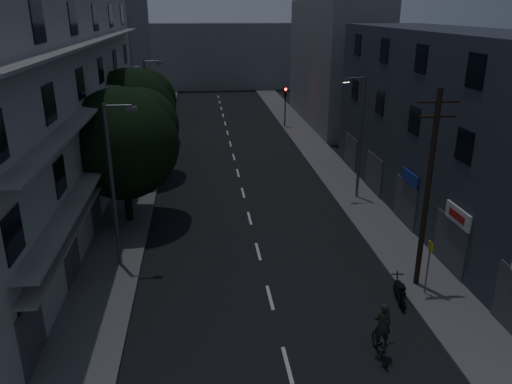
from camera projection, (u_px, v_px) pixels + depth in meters
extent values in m
plane|color=black|center=(237.00, 171.00, 39.47)|extent=(160.00, 160.00, 0.00)
cube|color=#565659|center=(141.00, 174.00, 38.65)|extent=(3.00, 90.00, 0.15)
cube|color=#565659|center=(330.00, 167.00, 40.25)|extent=(3.00, 90.00, 0.15)
cube|color=beige|center=(287.00, 365.00, 18.04)|extent=(0.15, 2.00, 0.01)
cube|color=beige|center=(270.00, 297.00, 22.23)|extent=(0.15, 2.00, 0.01)
cube|color=beige|center=(258.00, 251.00, 26.42)|extent=(0.15, 2.00, 0.01)
cube|color=beige|center=(250.00, 218.00, 30.62)|extent=(0.15, 2.00, 0.01)
cube|color=beige|center=(243.00, 193.00, 34.81)|extent=(0.15, 2.00, 0.01)
cube|color=beige|center=(238.00, 173.00, 39.01)|extent=(0.15, 2.00, 0.01)
cube|color=beige|center=(234.00, 157.00, 43.20)|extent=(0.15, 2.00, 0.01)
cube|color=beige|center=(230.00, 144.00, 47.39)|extent=(0.15, 2.00, 0.01)
cube|color=beige|center=(228.00, 133.00, 51.59)|extent=(0.15, 2.00, 0.01)
cube|color=beige|center=(225.00, 123.00, 55.78)|extent=(0.15, 2.00, 0.01)
cube|color=beige|center=(223.00, 115.00, 59.98)|extent=(0.15, 2.00, 0.01)
cube|color=beige|center=(221.00, 108.00, 64.17)|extent=(0.15, 2.00, 0.01)
cube|color=beige|center=(220.00, 102.00, 68.36)|extent=(0.15, 2.00, 0.01)
cube|color=beige|center=(218.00, 97.00, 72.56)|extent=(0.15, 2.00, 0.01)
cube|color=#ABABA6|center=(41.00, 101.00, 29.25)|extent=(6.00, 36.00, 14.00)
cube|color=black|center=(29.00, 318.00, 17.32)|extent=(0.06, 1.60, 1.60)
cube|color=black|center=(70.00, 242.00, 22.91)|extent=(0.06, 1.60, 1.60)
cube|color=black|center=(94.00, 197.00, 28.50)|extent=(0.06, 1.60, 1.60)
cube|color=black|center=(111.00, 166.00, 34.10)|extent=(0.06, 1.60, 1.60)
cube|color=black|center=(123.00, 143.00, 39.69)|extent=(0.06, 1.60, 1.60)
cube|color=black|center=(132.00, 127.00, 45.28)|extent=(0.06, 1.60, 1.60)
cube|color=black|center=(13.00, 235.00, 16.21)|extent=(0.06, 1.60, 1.60)
cube|color=black|center=(60.00, 177.00, 21.80)|extent=(0.06, 1.60, 1.60)
cube|color=black|center=(88.00, 142.00, 27.40)|extent=(0.06, 1.60, 1.60)
cube|color=black|center=(106.00, 119.00, 32.99)|extent=(0.06, 1.60, 1.60)
cube|color=black|center=(119.00, 103.00, 38.58)|extent=(0.06, 1.60, 1.60)
cube|color=black|center=(129.00, 91.00, 44.17)|extent=(0.06, 1.60, 1.60)
cube|color=black|center=(50.00, 103.00, 20.70)|extent=(0.06, 1.60, 1.60)
cube|color=black|center=(81.00, 83.00, 26.29)|extent=(0.06, 1.60, 1.60)
cube|color=black|center=(101.00, 70.00, 31.88)|extent=(0.06, 1.60, 1.60)
cube|color=black|center=(115.00, 61.00, 37.47)|extent=(0.06, 1.60, 1.60)
cube|color=black|center=(125.00, 54.00, 43.06)|extent=(0.06, 1.60, 1.60)
cube|color=black|center=(38.00, 22.00, 19.59)|extent=(0.06, 1.60, 1.60)
cube|color=black|center=(73.00, 19.00, 25.18)|extent=(0.06, 1.60, 1.60)
cube|color=black|center=(95.00, 17.00, 30.77)|extent=(0.06, 1.60, 1.60)
cube|color=black|center=(111.00, 16.00, 36.36)|extent=(0.06, 1.60, 1.60)
cube|color=black|center=(122.00, 15.00, 41.96)|extent=(0.06, 1.60, 1.60)
cube|color=gray|center=(108.00, 149.00, 30.66)|extent=(1.00, 32.40, 0.12)
cube|color=gray|center=(102.00, 96.00, 29.55)|extent=(1.00, 32.40, 0.12)
cube|color=gray|center=(96.00, 40.00, 28.44)|extent=(1.00, 32.40, 0.12)
cube|color=gray|center=(108.00, 163.00, 30.96)|extent=(0.80, 32.40, 0.12)
cube|color=#424247|center=(32.00, 333.00, 17.53)|extent=(0.06, 2.40, 2.40)
cube|color=#424247|center=(71.00, 254.00, 23.12)|extent=(0.06, 2.40, 2.40)
cube|color=#424247|center=(96.00, 206.00, 28.71)|extent=(0.06, 2.40, 2.40)
cube|color=#424247|center=(112.00, 174.00, 34.31)|extent=(0.06, 2.40, 2.40)
cube|color=#424247|center=(124.00, 151.00, 39.90)|extent=(0.06, 2.40, 2.40)
cube|color=#424247|center=(132.00, 133.00, 45.49)|extent=(0.06, 2.40, 2.40)
cube|color=#2C313C|center=(460.00, 131.00, 28.59)|extent=(6.00, 28.00, 11.00)
cube|color=black|center=(464.00, 146.00, 22.40)|extent=(0.06, 1.40, 1.50)
cube|color=black|center=(414.00, 120.00, 27.53)|extent=(0.06, 1.40, 1.50)
cube|color=black|center=(380.00, 103.00, 32.65)|extent=(0.06, 1.40, 1.50)
cube|color=black|center=(355.00, 90.00, 37.78)|extent=(0.06, 1.40, 1.50)
cube|color=black|center=(476.00, 71.00, 21.26)|extent=(0.06, 1.40, 1.50)
cube|color=black|center=(421.00, 59.00, 26.39)|extent=(0.06, 1.40, 1.50)
cube|color=black|center=(384.00, 51.00, 31.51)|extent=(0.06, 1.40, 1.50)
cube|color=black|center=(358.00, 45.00, 36.64)|extent=(0.06, 1.40, 1.50)
cube|color=#424247|center=(449.00, 244.00, 24.10)|extent=(0.06, 3.00, 2.60)
cube|color=#424247|center=(405.00, 203.00, 29.22)|extent=(0.06, 3.00, 2.60)
cube|color=#424247|center=(374.00, 174.00, 34.35)|extent=(0.06, 3.00, 2.60)
cube|color=#424247|center=(350.00, 152.00, 39.48)|extent=(0.06, 3.00, 2.60)
cube|color=silver|center=(458.00, 216.00, 23.04)|extent=(0.12, 2.20, 0.80)
cube|color=#B21414|center=(456.00, 216.00, 23.03)|extent=(0.02, 1.40, 0.36)
cube|color=navy|center=(410.00, 178.00, 28.16)|extent=(0.12, 2.00, 0.70)
cube|color=slate|center=(116.00, 47.00, 56.86)|extent=(6.00, 20.00, 16.00)
cube|color=slate|center=(334.00, 63.00, 54.34)|extent=(6.00, 20.00, 13.00)
cube|color=slate|center=(215.00, 56.00, 79.68)|extent=(24.00, 8.00, 10.00)
cylinder|color=black|center=(127.00, 186.00, 29.32)|extent=(0.44, 0.44, 4.28)
sphere|color=black|center=(123.00, 144.00, 28.43)|extent=(6.42, 6.42, 6.42)
sphere|color=black|center=(140.00, 126.00, 29.00)|extent=(4.49, 4.49, 4.49)
sphere|color=black|center=(106.00, 139.00, 27.58)|extent=(4.17, 4.17, 4.17)
cylinder|color=black|center=(134.00, 148.00, 37.21)|extent=(0.44, 0.44, 4.33)
sphere|color=black|center=(131.00, 113.00, 36.31)|extent=(6.52, 6.52, 6.52)
sphere|color=black|center=(145.00, 100.00, 36.90)|extent=(4.56, 4.56, 4.56)
sphere|color=black|center=(118.00, 109.00, 35.45)|extent=(4.24, 4.24, 4.24)
cylinder|color=black|center=(148.00, 125.00, 46.61)|extent=(0.44, 0.44, 3.49)
sphere|color=black|center=(146.00, 102.00, 45.89)|extent=(5.21, 5.21, 5.21)
sphere|color=black|center=(155.00, 94.00, 46.35)|extent=(3.65, 3.65, 3.65)
sphere|color=black|center=(138.00, 99.00, 45.20)|extent=(3.39, 3.39, 3.39)
cylinder|color=black|center=(285.00, 111.00, 53.26)|extent=(0.12, 0.12, 3.20)
cube|color=black|center=(285.00, 92.00, 52.55)|extent=(0.28, 0.22, 0.90)
sphere|color=#FF0C05|center=(286.00, 89.00, 52.29)|extent=(0.22, 0.22, 0.22)
sphere|color=#3F330C|center=(286.00, 92.00, 52.40)|extent=(0.22, 0.22, 0.22)
sphere|color=black|center=(286.00, 95.00, 52.50)|extent=(0.22, 0.22, 0.22)
cylinder|color=black|center=(166.00, 115.00, 51.67)|extent=(0.12, 0.12, 3.20)
cube|color=black|center=(165.00, 95.00, 50.96)|extent=(0.28, 0.22, 0.90)
sphere|color=black|center=(164.00, 92.00, 50.71)|extent=(0.22, 0.22, 0.22)
sphere|color=#3F330C|center=(165.00, 95.00, 50.81)|extent=(0.22, 0.22, 0.22)
sphere|color=#0CFF26|center=(165.00, 98.00, 50.91)|extent=(0.22, 0.22, 0.22)
cylinder|color=#5A5E62|center=(113.00, 189.00, 23.44)|extent=(0.18, 0.18, 8.00)
cylinder|color=#5A5E62|center=(118.00, 106.00, 22.15)|extent=(1.20, 0.10, 0.10)
cube|color=#5A5E62|center=(132.00, 109.00, 22.26)|extent=(0.45, 0.25, 0.18)
cube|color=#4C4C4C|center=(132.00, 111.00, 22.30)|extent=(0.35, 0.18, 0.04)
cylinder|color=#5B5C63|center=(361.00, 139.00, 32.37)|extent=(0.18, 0.18, 8.00)
cylinder|color=#5B5C63|center=(356.00, 78.00, 30.96)|extent=(1.20, 0.10, 0.10)
cube|color=#5B5C63|center=(346.00, 80.00, 30.95)|extent=(0.45, 0.25, 0.18)
cube|color=#FFD88C|center=(346.00, 82.00, 30.98)|extent=(0.35, 0.18, 0.04)
cylinder|color=slate|center=(148.00, 109.00, 41.90)|extent=(0.18, 0.18, 8.00)
cylinder|color=slate|center=(151.00, 61.00, 40.61)|extent=(1.20, 0.10, 0.10)
cube|color=slate|center=(159.00, 63.00, 40.73)|extent=(0.45, 0.25, 0.18)
cube|color=#4C4C4C|center=(159.00, 64.00, 40.76)|extent=(0.35, 0.18, 0.04)
cylinder|color=black|center=(427.00, 192.00, 21.55)|extent=(0.24, 0.24, 9.00)
cube|color=black|center=(439.00, 102.00, 20.20)|extent=(1.80, 0.10, 0.10)
cube|color=black|center=(437.00, 117.00, 20.41)|extent=(1.50, 0.10, 0.10)
cylinder|color=#595B60|center=(428.00, 268.00, 21.88)|extent=(0.06, 0.06, 2.50)
cube|color=yellow|center=(431.00, 247.00, 21.52)|extent=(0.05, 0.35, 0.45)
torus|color=black|center=(402.00, 304.00, 21.25)|extent=(0.21, 0.70, 0.69)
torus|color=black|center=(396.00, 289.00, 22.34)|extent=(0.21, 0.70, 0.69)
cube|color=black|center=(400.00, 290.00, 21.69)|extent=(0.40, 1.10, 0.34)
cube|color=black|center=(401.00, 287.00, 21.46)|extent=(0.35, 0.48, 0.10)
cylinder|color=black|center=(397.00, 281.00, 22.14)|extent=(0.12, 0.43, 0.82)
cube|color=black|center=(397.00, 274.00, 22.13)|extent=(0.54, 0.12, 0.04)
imported|color=black|center=(380.00, 345.00, 18.34)|extent=(0.69, 1.80, 0.94)
imported|color=black|center=(382.00, 325.00, 18.03)|extent=(0.67, 0.45, 1.79)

